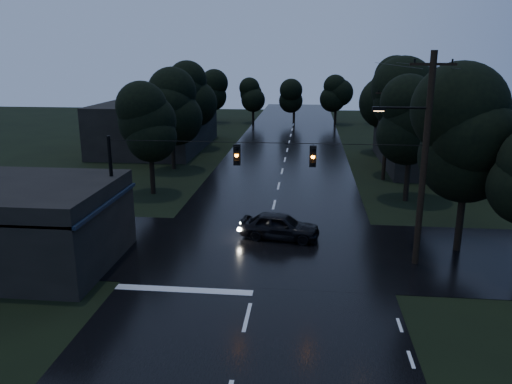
# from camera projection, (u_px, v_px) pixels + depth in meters

# --- Properties ---
(main_road) EXTENTS (12.00, 120.00, 0.02)m
(main_road) POSITION_uv_depth(u_px,v_px,m) (282.00, 172.00, 43.22)
(main_road) COLOR black
(main_road) RESTS_ON ground
(cross_street) EXTENTS (60.00, 9.00, 0.02)m
(cross_street) POSITION_uv_depth(u_px,v_px,m) (263.00, 249.00, 25.97)
(cross_street) COLOR black
(cross_street) RESTS_ON ground
(building_far_right) EXTENTS (10.00, 14.00, 4.40)m
(building_far_right) POSITION_uv_depth(u_px,v_px,m) (439.00, 142.00, 45.06)
(building_far_right) COLOR black
(building_far_right) RESTS_ON ground
(building_far_left) EXTENTS (10.00, 16.00, 5.00)m
(building_far_left) POSITION_uv_depth(u_px,v_px,m) (157.00, 125.00, 53.55)
(building_far_left) COLOR black
(building_far_left) RESTS_ON ground
(utility_pole_main) EXTENTS (3.50, 0.30, 10.00)m
(utility_pole_main) POSITION_uv_depth(u_px,v_px,m) (423.00, 157.00, 22.86)
(utility_pole_main) COLOR black
(utility_pole_main) RESTS_ON ground
(utility_pole_far) EXTENTS (2.00, 0.30, 7.50)m
(utility_pole_far) POSITION_uv_depth(u_px,v_px,m) (386.00, 132.00, 39.44)
(utility_pole_far) COLOR black
(utility_pole_far) RESTS_ON ground
(anchor_pole_left) EXTENTS (0.18, 0.18, 6.00)m
(anchor_pole_left) POSITION_uv_depth(u_px,v_px,m) (113.00, 195.00, 24.96)
(anchor_pole_left) COLOR black
(anchor_pole_left) RESTS_ON ground
(span_signals) EXTENTS (15.00, 0.37, 1.12)m
(span_signals) POSITION_uv_depth(u_px,v_px,m) (274.00, 155.00, 23.55)
(span_signals) COLOR black
(span_signals) RESTS_ON ground
(tree_corner_near) EXTENTS (4.48, 4.48, 9.44)m
(tree_corner_near) POSITION_uv_depth(u_px,v_px,m) (470.00, 135.00, 24.32)
(tree_corner_near) COLOR black
(tree_corner_near) RESTS_ON ground
(tree_left_a) EXTENTS (3.92, 3.92, 8.26)m
(tree_left_a) POSITION_uv_depth(u_px,v_px,m) (149.00, 122.00, 35.06)
(tree_left_a) COLOR black
(tree_left_a) RESTS_ON ground
(tree_left_b) EXTENTS (4.20, 4.20, 8.85)m
(tree_left_b) POSITION_uv_depth(u_px,v_px,m) (171.00, 105.00, 42.69)
(tree_left_b) COLOR black
(tree_left_b) RESTS_ON ground
(tree_left_c) EXTENTS (4.48, 4.48, 9.44)m
(tree_left_c) POSITION_uv_depth(u_px,v_px,m) (191.00, 92.00, 52.23)
(tree_left_c) COLOR black
(tree_left_c) RESTS_ON ground
(tree_right_a) EXTENTS (4.20, 4.20, 8.85)m
(tree_right_a) POSITION_uv_depth(u_px,v_px,m) (412.00, 120.00, 33.15)
(tree_right_a) COLOR black
(tree_right_a) RESTS_ON ground
(tree_right_b) EXTENTS (4.48, 4.48, 9.44)m
(tree_right_b) POSITION_uv_depth(u_px,v_px,m) (401.00, 103.00, 40.66)
(tree_right_b) COLOR black
(tree_right_b) RESTS_ON ground
(tree_right_c) EXTENTS (4.76, 4.76, 10.03)m
(tree_right_c) POSITION_uv_depth(u_px,v_px,m) (390.00, 90.00, 50.08)
(tree_right_c) COLOR black
(tree_right_c) RESTS_ON ground
(car) EXTENTS (4.54, 2.36, 1.48)m
(car) POSITION_uv_depth(u_px,v_px,m) (280.00, 226.00, 27.32)
(car) COLOR black
(car) RESTS_ON ground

